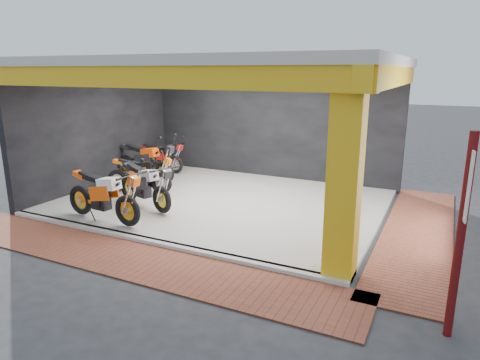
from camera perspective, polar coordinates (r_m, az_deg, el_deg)
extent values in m
plane|color=#2D2D30|center=(9.71, -8.02, -6.34)|extent=(80.00, 80.00, 0.00)
cube|color=silver|center=(11.31, -2.35, -2.92)|extent=(8.00, 6.00, 0.10)
cube|color=beige|center=(10.79, -2.55, 15.38)|extent=(8.40, 6.40, 0.20)
cube|color=black|center=(13.70, 3.82, 7.41)|extent=(8.20, 0.20, 3.50)
cube|color=black|center=(13.36, -18.19, 6.55)|extent=(0.20, 6.20, 3.50)
cube|color=gold|center=(7.07, 13.81, 0.32)|extent=(0.50, 0.50, 3.50)
cube|color=gold|center=(8.29, -12.80, 13.24)|extent=(8.40, 0.30, 0.40)
cube|color=gold|center=(9.54, 19.63, 12.90)|extent=(0.30, 6.40, 0.40)
cube|color=silver|center=(8.93, -11.72, -8.06)|extent=(8.00, 0.20, 0.10)
cube|color=brown|center=(8.40, -14.99, -10.02)|extent=(9.00, 1.40, 0.03)
cube|color=brown|center=(10.07, 22.58, -6.49)|extent=(1.40, 7.00, 0.03)
cylinder|color=#5B0D0E|center=(6.07, 27.28, -7.05)|extent=(0.11, 0.11, 2.74)
cube|color=white|center=(5.87, 28.08, -0.55)|extent=(0.06, 0.38, 0.88)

